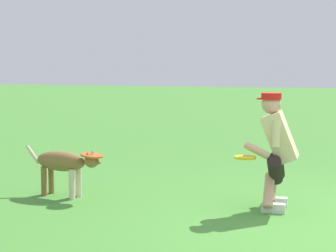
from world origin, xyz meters
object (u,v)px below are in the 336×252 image
Objects in this scene: dog at (65,164)px; frisbee_held at (245,157)px; person at (276,147)px; frisbee_flying at (92,155)px.

dog is 2.21m from frisbee_held.
person reaches higher than frisbee_held.
frisbee_flying is 1.14× the size of frisbee_held.
frisbee_flying is at bearing -3.75° from frisbee_held.
dog is at bearing -4.60° from frisbee_held.
dog is 4.09× the size of frisbee_flying.
person is 4.86× the size of frisbee_flying.
frisbee_held is (-1.81, 0.12, 0.07)m from frisbee_flying.
person is 2.52m from dog.
frisbee_held is (-2.19, 0.18, 0.20)m from dog.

